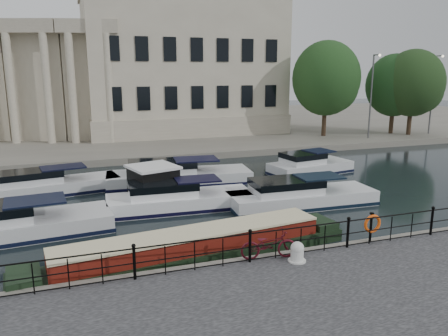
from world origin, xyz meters
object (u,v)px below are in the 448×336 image
(harbour_hut, at_px, (154,187))
(mooring_bollard, at_px, (297,252))
(bicycle, at_px, (269,244))
(life_ring_post, at_px, (372,224))
(narrowboat, at_px, (193,252))

(harbour_hut, bearing_deg, mooring_bollard, -88.35)
(bicycle, distance_m, life_ring_post, 4.41)
(bicycle, bearing_deg, narrowboat, 60.48)
(life_ring_post, relative_size, narrowboat, 0.09)
(mooring_bollard, bearing_deg, bicycle, 148.04)
(life_ring_post, height_order, harbour_hut, harbour_hut)
(bicycle, height_order, harbour_hut, harbour_hut)
(mooring_bollard, distance_m, harbour_hut, 10.74)
(bicycle, bearing_deg, life_ring_post, -80.27)
(mooring_bollard, bearing_deg, harbour_hut, 107.72)
(bicycle, xyz_separation_m, harbour_hut, (-2.41, 9.70, -0.13))
(harbour_hut, bearing_deg, bicycle, -92.10)
(bicycle, height_order, mooring_bollard, bicycle)
(life_ring_post, xyz_separation_m, harbour_hut, (-6.82, 9.67, -0.36))
(life_ring_post, distance_m, narrowboat, 7.01)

